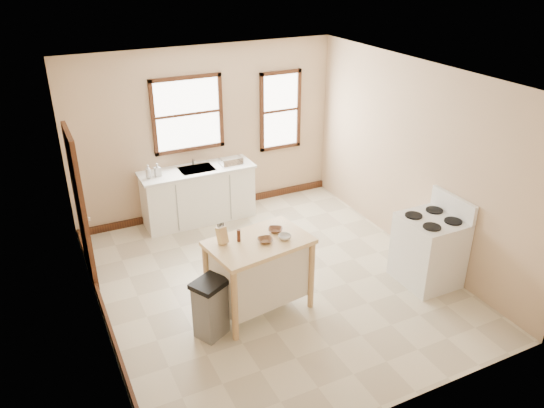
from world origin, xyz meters
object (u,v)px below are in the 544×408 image
Objects in this scene: bowl_b at (275,230)px; bowl_c at (285,237)px; pepper_grinder at (239,236)px; soap_bottle_b at (157,170)px; kitchen_island at (259,275)px; gas_stove at (430,242)px; knife_block at (222,236)px; dish_rack at (231,161)px; soap_bottle_a at (148,172)px; trash_bin at (211,308)px; bowl_a at (265,240)px.

bowl_c reaches higher than bowl_b.
pepper_grinder reaches higher than bowl_c.
soap_bottle_b is 2.74m from kitchen_island.
gas_stove reaches higher than soap_bottle_b.
soap_bottle_b is 0.17× the size of kitchen_island.
knife_block is 1.12× the size of bowl_b.
kitchen_island is at bearing -22.77° from pepper_grinder.
bowl_b is at bearing -105.53° from dish_rack.
soap_bottle_a reaches higher than dish_rack.
pepper_grinder is 0.20× the size of trash_bin.
dish_rack is 0.31× the size of kitchen_island.
dish_rack reaches higher than trash_bin.
gas_stove is (2.72, -0.56, -0.48)m from knife_block.
pepper_grinder reaches higher than kitchen_island.
kitchen_island is 8.06× the size of pepper_grinder.
gas_stove is (3.02, -0.22, 0.24)m from trash_bin.
soap_bottle_b is 1.05× the size of knife_block.
gas_stove reaches higher than dish_rack.
gas_stove is at bearing -55.96° from soap_bottle_b.
bowl_c is at bearing -30.87° from knife_block.
knife_block reaches higher than soap_bottle_a.
bowl_b is at bearing 165.11° from gas_stove.
dish_rack is at bearing 69.99° from pepper_grinder.
knife_block is (-0.41, 0.13, 0.59)m from kitchen_island.
bowl_b is at bearing 38.31° from bowl_a.
gas_stove is at bearing -32.28° from trash_bin.
bowl_a is at bearing -141.69° from bowl_b.
knife_block is 2.82m from gas_stove.
bowl_c is (0.71, -0.23, -0.08)m from knife_block.
dish_rack is 2.71m from knife_block.
soap_bottle_b is at bearing 96.70° from pepper_grinder.
kitchen_island is 0.60m from bowl_c.
gas_stove is at bearing -11.62° from pepper_grinder.
gas_stove is (2.53, -0.52, -0.45)m from pepper_grinder.
bowl_a is 0.24× the size of trash_bin.
bowl_b is 0.24× the size of trash_bin.
knife_block reaches higher than pepper_grinder.
trash_bin is (-0.20, -2.84, -0.66)m from soap_bottle_b.
soap_bottle_b is at bearing 79.76° from knife_block.
soap_bottle_a reaches higher than soap_bottle_b.
bowl_a reaches higher than kitchen_island.
bowl_b is (0.95, -2.49, -0.02)m from soap_bottle_a.
bowl_c is 0.21× the size of trash_bin.
dish_rack is at bearing 53.19° from knife_block.
gas_stove is (1.61, -3.03, -0.36)m from dish_rack.
kitchen_island is 0.52m from bowl_a.
soap_bottle_b is 2.51m from knife_block.
bowl_b is 1.13× the size of bowl_c.
knife_block is 1.33× the size of pepper_grinder.
trash_bin is (-0.50, -0.30, -0.69)m from pepper_grinder.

